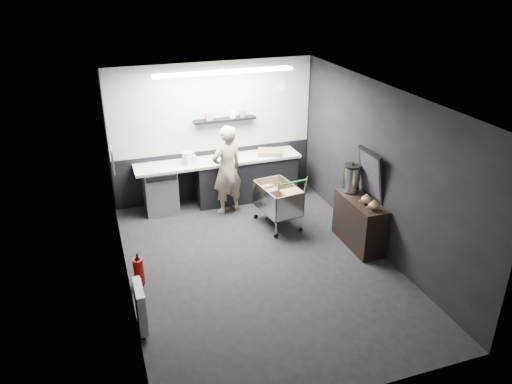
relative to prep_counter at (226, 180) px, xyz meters
name	(u,v)px	position (x,y,z in m)	size (l,w,h in m)	color
floor	(260,265)	(-0.14, -2.42, -0.46)	(5.50, 5.50, 0.00)	black
ceiling	(261,96)	(-0.14, -2.42, 2.24)	(5.50, 5.50, 0.00)	white
wall_back	(213,132)	(-0.14, 0.33, 0.89)	(5.50, 5.50, 0.00)	black
wall_front	(353,296)	(-0.14, -5.17, 0.89)	(5.50, 5.50, 0.00)	black
wall_left	(120,207)	(-2.14, -2.42, 0.89)	(5.50, 5.50, 0.00)	black
wall_right	(380,171)	(1.86, -2.42, 0.89)	(5.50, 5.50, 0.00)	black
kitchen_wall_panel	(213,107)	(-0.14, 0.31, 1.39)	(3.95, 0.02, 1.70)	#B0B0AC
dado_panel	(215,173)	(-0.14, 0.31, 0.04)	(3.95, 0.02, 1.00)	black
floating_shelf	(225,119)	(0.06, 0.20, 1.16)	(1.20, 0.22, 0.04)	black
wall_clock	(282,86)	(1.26, 0.30, 1.69)	(0.20, 0.20, 0.03)	silver
poster	(113,160)	(-2.12, -1.12, 1.09)	(0.02, 0.30, 0.40)	white
poster_red_band	(112,156)	(-2.11, -1.12, 1.16)	(0.01, 0.22, 0.10)	red
radiator	(140,306)	(-2.08, -3.32, -0.11)	(0.10, 0.50, 0.60)	silver
ceiling_strip	(224,72)	(-0.14, -0.57, 2.21)	(2.40, 0.20, 0.04)	white
prep_counter	(226,180)	(0.00, 0.00, 0.00)	(3.20, 0.61, 0.90)	black
person	(227,170)	(-0.10, -0.45, 0.40)	(0.62, 0.41, 1.71)	#BEB097
shopping_cart	(278,200)	(0.60, -1.27, 0.04)	(0.68, 1.02, 1.05)	silver
sideboard	(360,216)	(1.65, -2.31, 0.07)	(0.47, 1.10, 1.65)	black
fire_extinguisher	(139,270)	(-1.99, -2.33, -0.21)	(0.15, 0.15, 0.51)	#B30E0B
cardboard_box	(269,152)	(0.89, -0.05, 0.49)	(0.45, 0.34, 0.09)	olive
pink_tub	(188,158)	(-0.72, 0.00, 0.55)	(0.22, 0.22, 0.22)	beige
white_container	(191,160)	(-0.69, -0.05, 0.53)	(0.19, 0.15, 0.17)	silver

